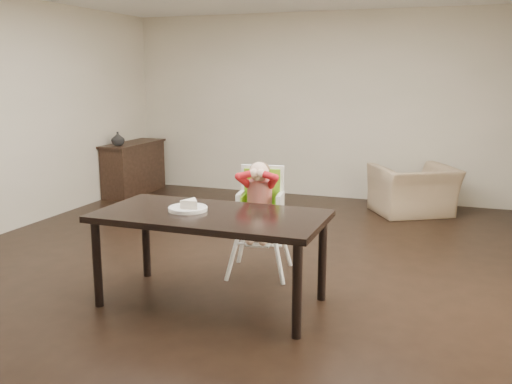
% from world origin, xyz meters
% --- Properties ---
extents(ground, '(7.00, 7.00, 0.00)m').
position_xyz_m(ground, '(0.00, 0.00, 0.00)').
color(ground, black).
rests_on(ground, ground).
extents(room_walls, '(6.02, 7.02, 2.71)m').
position_xyz_m(room_walls, '(0.00, 0.00, 1.86)').
color(room_walls, '#BDB59D').
rests_on(room_walls, ground).
extents(dining_table, '(1.80, 0.90, 0.75)m').
position_xyz_m(dining_table, '(0.13, -0.82, 0.67)').
color(dining_table, black).
rests_on(dining_table, ground).
extents(high_chair, '(0.50, 0.50, 1.05)m').
position_xyz_m(high_chair, '(0.25, -0.00, 0.74)').
color(high_chair, white).
rests_on(high_chair, ground).
extents(plate, '(0.40, 0.40, 0.09)m').
position_xyz_m(plate, '(-0.07, -0.81, 0.78)').
color(plate, white).
rests_on(plate, dining_table).
extents(armchair, '(1.17, 1.05, 0.86)m').
position_xyz_m(armchair, '(1.39, 2.80, 0.43)').
color(armchair, tan).
rests_on(armchair, ground).
extents(sideboard, '(0.44, 1.26, 0.79)m').
position_xyz_m(sideboard, '(-2.78, 2.70, 0.40)').
color(sideboard, black).
rests_on(sideboard, ground).
extents(vase, '(0.24, 0.24, 0.19)m').
position_xyz_m(vase, '(-2.78, 2.31, 0.89)').
color(vase, '#99999E').
rests_on(vase, sideboard).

